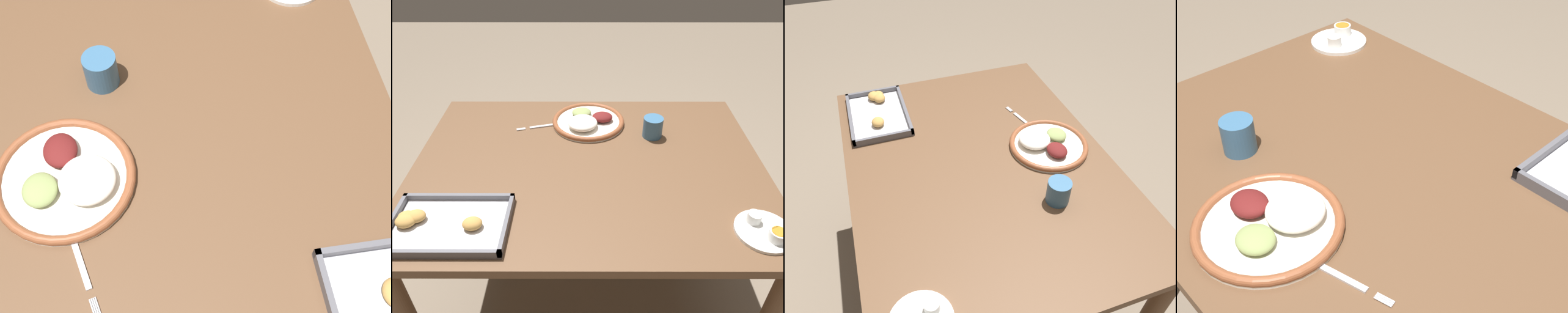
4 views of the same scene
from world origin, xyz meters
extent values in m
cube|color=brown|center=(0.00, 0.00, 0.71)|extent=(1.24, 0.92, 0.03)
cylinder|color=brown|center=(-0.57, 0.41, 0.35)|extent=(0.06, 0.06, 0.69)
cylinder|color=white|center=(0.00, -0.27, 0.73)|extent=(0.29, 0.29, 0.01)
torus|color=brown|center=(0.00, -0.27, 0.73)|extent=(0.29, 0.29, 0.02)
ellipsoid|color=white|center=(0.02, -0.22, 0.75)|extent=(0.12, 0.12, 0.04)
ellipsoid|color=maroon|center=(-0.06, -0.27, 0.75)|extent=(0.08, 0.07, 0.03)
ellipsoid|color=#8C9E5B|center=(0.03, -0.32, 0.75)|extent=(0.08, 0.07, 0.03)
cube|color=silver|center=(0.17, -0.25, 0.72)|extent=(0.14, 0.05, 0.00)
cylinder|color=silver|center=(0.27, -0.23, 0.72)|extent=(0.03, 0.01, 0.00)
cylinder|color=silver|center=(0.27, -0.22, 0.72)|extent=(0.03, 0.01, 0.00)
cylinder|color=silver|center=(0.27, -0.22, 0.72)|extent=(0.03, 0.01, 0.00)
cylinder|color=silver|center=(0.27, -0.22, 0.72)|extent=(0.03, 0.01, 0.00)
cylinder|color=white|center=(-0.50, 0.32, 0.73)|extent=(0.17, 0.17, 0.01)
cylinder|color=silver|center=(-0.52, 0.36, 0.75)|extent=(0.05, 0.05, 0.03)
cylinder|color=#C67F23|center=(-0.52, 0.36, 0.76)|extent=(0.04, 0.04, 0.01)
cylinder|color=silver|center=(-0.48, 0.29, 0.75)|extent=(0.04, 0.04, 0.03)
cylinder|color=#B22819|center=(-0.48, 0.29, 0.76)|extent=(0.03, 0.03, 0.01)
cube|color=#595960|center=(0.23, 0.30, 0.74)|extent=(0.01, 0.23, 0.02)
cylinder|color=#38668E|center=(-0.25, -0.18, 0.76)|extent=(0.08, 0.08, 0.08)
camera|label=1|loc=(0.57, -0.08, 1.70)|focal=50.00mm
camera|label=2|loc=(0.00, 1.07, 1.54)|focal=35.00mm
camera|label=3|loc=(-0.94, 0.32, 1.65)|focal=35.00mm
camera|label=4|loc=(0.67, -0.62, 1.48)|focal=50.00mm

